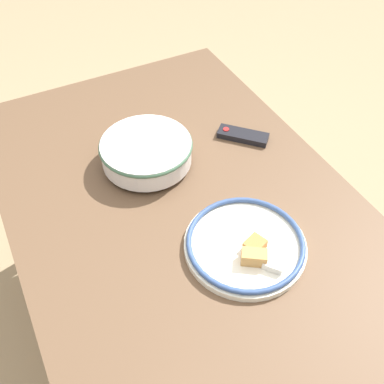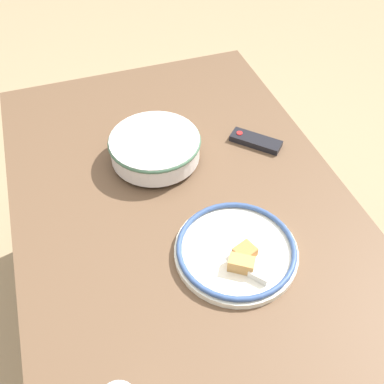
% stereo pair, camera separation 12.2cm
% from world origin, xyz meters
% --- Properties ---
extents(ground_plane, '(8.00, 8.00, 0.00)m').
position_xyz_m(ground_plane, '(0.00, 0.00, 0.00)').
color(ground_plane, '#9E8460').
extents(dining_table, '(1.49, 0.93, 0.77)m').
position_xyz_m(dining_table, '(0.00, 0.00, 0.69)').
color(dining_table, brown).
rests_on(dining_table, ground_plane).
extents(noodle_bowl, '(0.27, 0.27, 0.08)m').
position_xyz_m(noodle_bowl, '(-0.22, -0.03, 0.82)').
color(noodle_bowl, silver).
rests_on(noodle_bowl, dining_table).
extents(food_plate, '(0.31, 0.31, 0.05)m').
position_xyz_m(food_plate, '(0.18, 0.07, 0.78)').
color(food_plate, silver).
rests_on(food_plate, dining_table).
extents(tv_remote, '(0.15, 0.15, 0.02)m').
position_xyz_m(tv_remote, '(-0.19, 0.29, 0.78)').
color(tv_remote, black).
rests_on(tv_remote, dining_table).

